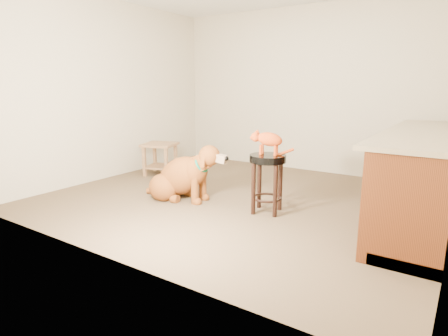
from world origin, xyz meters
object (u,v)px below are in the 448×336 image
Objects in this scene: side_table at (160,154)px; golden_retriever at (182,177)px; wood_stool at (425,162)px; padded_stool at (267,172)px; tabby_kitten at (267,140)px.

side_table is 0.51× the size of golden_retriever.
wood_stool is 1.33× the size of side_table.
tabby_kitten is (-0.01, -0.00, 0.35)m from padded_stool.
wood_stool reaches higher than golden_retriever.
wood_stool reaches higher than padded_stool.
tabby_kitten is at bearing 0.31° from golden_retriever.
side_table is (-2.22, 0.68, -0.13)m from padded_stool.
padded_stool is 2.33m from side_table.
tabby_kitten is (-1.36, -1.79, 0.39)m from wood_stool.
tabby_kitten is (2.21, -0.68, 0.48)m from side_table.
tabby_kitten is (1.07, 0.14, 0.53)m from golden_retriever.
padded_stool reaches higher than side_table.
wood_stool is at bearing 39.82° from tabby_kitten.
golden_retriever reaches higher than side_table.
padded_stool is 0.35m from tabby_kitten.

